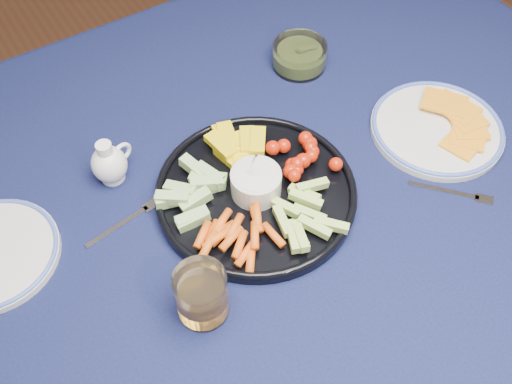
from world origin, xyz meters
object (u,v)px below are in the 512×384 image
dining_table (220,214)px  juice_tumbler (202,296)px  creamer_pitcher (110,163)px  cheese_plate (437,127)px  pickle_bowl (299,57)px  crudite_platter (255,190)px

dining_table → juice_tumbler: size_ratio=17.96×
dining_table → creamer_pitcher: 0.23m
creamer_pitcher → juice_tumbler: juice_tumbler is taller
dining_table → cheese_plate: 0.44m
creamer_pitcher → pickle_bowl: (0.45, 0.07, -0.01)m
creamer_pitcher → juice_tumbler: size_ratio=0.94×
pickle_bowl → cheese_plate: (0.11, -0.30, -0.01)m
crudite_platter → juice_tumbler: bearing=-142.5°
pickle_bowl → creamer_pitcher: bearing=-171.4°
juice_tumbler → crudite_platter: bearing=37.5°
creamer_pitcher → cheese_plate: (0.56, -0.23, -0.02)m
pickle_bowl → juice_tumbler: 0.58m
pickle_bowl → juice_tumbler: juice_tumbler is taller
pickle_bowl → cheese_plate: bearing=-69.6°
creamer_pitcher → pickle_bowl: creamer_pitcher is taller
pickle_bowl → juice_tumbler: (-0.44, -0.38, 0.02)m
creamer_pitcher → dining_table: bearing=-38.4°
crudite_platter → cheese_plate: crudite_platter is taller
cheese_plate → juice_tumbler: juice_tumbler is taller
dining_table → pickle_bowl: 0.37m
crudite_platter → pickle_bowl: (0.26, 0.24, 0.00)m
creamer_pitcher → pickle_bowl: bearing=8.6°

